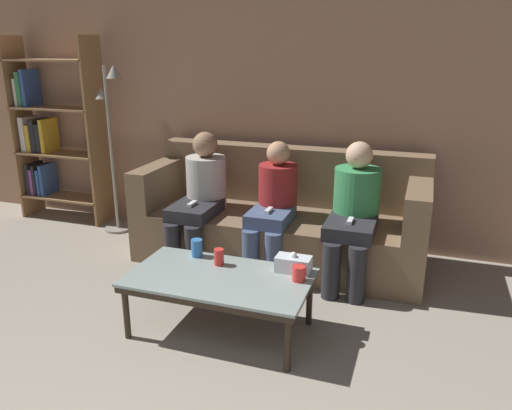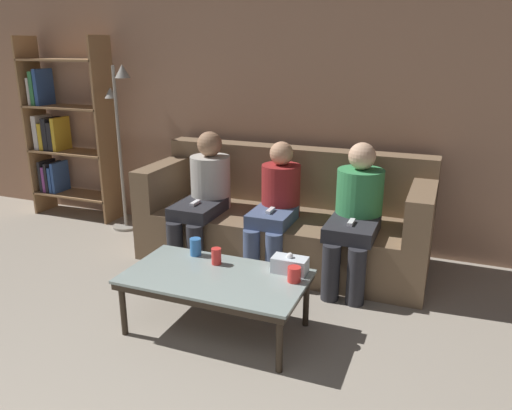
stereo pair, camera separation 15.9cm
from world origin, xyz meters
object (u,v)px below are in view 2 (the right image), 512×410
at_px(couch, 285,221).
at_px(seated_person_left_end, 204,193).
at_px(seated_person_mid_left, 276,204).
at_px(tissue_box, 290,265).
at_px(cup_far_center, 294,274).
at_px(seated_person_mid_right, 356,211).
at_px(bookshelf, 61,133).
at_px(standing_lamp, 120,131).
at_px(cup_near_left, 216,256).
at_px(coffee_table, 215,281).
at_px(cup_near_right, 196,247).

bearing_deg(couch, seated_person_left_end, -159.62).
bearing_deg(seated_person_mid_left, tissue_box, -64.83).
bearing_deg(cup_far_center, seated_person_mid_right, 78.50).
distance_m(couch, bookshelf, 2.62).
xyz_separation_m(standing_lamp, seated_person_mid_right, (2.33, -0.36, -0.39)).
bearing_deg(tissue_box, cup_far_center, -60.33).
xyz_separation_m(tissue_box, bookshelf, (-2.93, 1.30, 0.44)).
height_order(standing_lamp, seated_person_mid_left, standing_lamp).
bearing_deg(cup_near_left, cup_far_center, -5.79).
bearing_deg(tissue_box, seated_person_mid_left, 115.17).
distance_m(couch, cup_near_left, 1.10).
distance_m(cup_far_center, bookshelf, 3.34).
relative_size(cup_near_left, seated_person_mid_left, 0.11).
bearing_deg(cup_near_left, coffee_table, -66.51).
bearing_deg(cup_near_left, tissue_box, 6.77).
bearing_deg(coffee_table, bookshelf, 148.86).
bearing_deg(couch, cup_far_center, -68.87).
xyz_separation_m(cup_far_center, standing_lamp, (-2.14, 1.28, 0.54)).
relative_size(tissue_box, standing_lamp, 0.14).
distance_m(tissue_box, seated_person_mid_right, 0.86).
bearing_deg(cup_near_right, cup_far_center, -10.29).
distance_m(cup_near_right, seated_person_mid_right, 1.22).
height_order(coffee_table, cup_near_left, cup_near_left).
height_order(couch, cup_near_left, couch).
bearing_deg(bookshelf, cup_near_right, -29.69).
height_order(coffee_table, seated_person_mid_right, seated_person_mid_right).
bearing_deg(tissue_box, cup_near_right, 178.15).
relative_size(cup_near_right, seated_person_mid_left, 0.12).
xyz_separation_m(cup_near_right, seated_person_mid_left, (0.30, 0.78, 0.11)).
bearing_deg(seated_person_mid_right, cup_near_right, -139.83).
height_order(cup_near_left, bookshelf, bookshelf).
bearing_deg(couch, bookshelf, 173.89).
xyz_separation_m(standing_lamp, seated_person_mid_left, (1.70, -0.36, -0.42)).
bearing_deg(cup_far_center, coffee_table, -168.18).
height_order(coffee_table, tissue_box, tissue_box).
xyz_separation_m(couch, coffee_table, (-0.04, -1.25, 0.01)).
bearing_deg(seated_person_left_end, cup_near_left, -58.47).
distance_m(coffee_table, cup_near_right, 0.37).
distance_m(coffee_table, tissue_box, 0.47).
bearing_deg(bookshelf, seated_person_mid_right, -8.93).
distance_m(bookshelf, seated_person_left_end, 2.01).
bearing_deg(cup_near_right, tissue_box, -1.85).
xyz_separation_m(cup_far_center, seated_person_mid_right, (0.19, 0.92, 0.14)).
distance_m(coffee_table, seated_person_mid_left, 1.04).
height_order(cup_near_right, bookshelf, bookshelf).
relative_size(coffee_table, seated_person_mid_right, 1.06).
xyz_separation_m(couch, cup_far_center, (0.44, -1.14, 0.10)).
relative_size(seated_person_mid_left, seated_person_mid_right, 0.97).
xyz_separation_m(cup_near_left, seated_person_mid_right, (0.73, 0.86, 0.14)).
bearing_deg(cup_far_center, tissue_box, 119.67).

